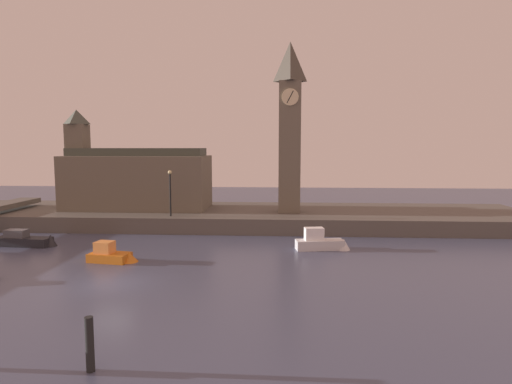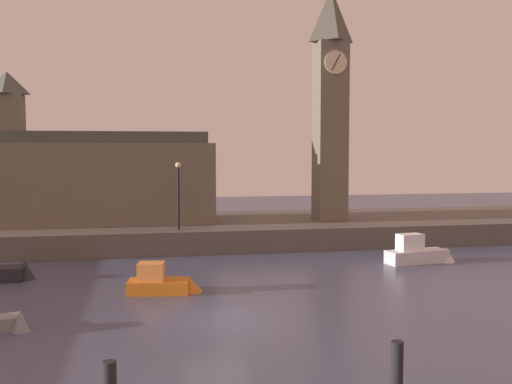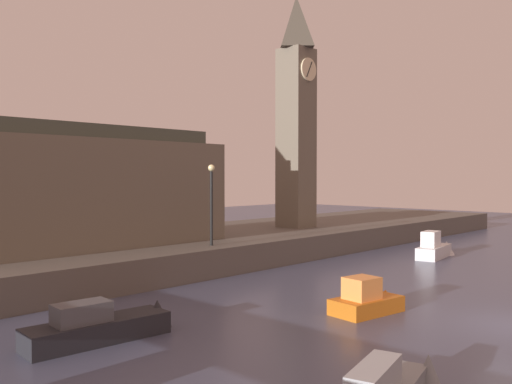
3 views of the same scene
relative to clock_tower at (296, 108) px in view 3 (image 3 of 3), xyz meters
The scene contains 7 objects.
far_embankment 14.38m from the clock_tower, behind, with size 70.00×12.00×1.50m, color #5B544C.
clock_tower is the anchor object (origin of this frame).
parliament_hall 17.33m from the clock_tower, behind, with size 14.87×6.24×10.40m.
streetlamp 13.12m from the clock_tower, 163.47° to the right, with size 0.36×0.36×4.33m.
boat_barge_dark 25.30m from the clock_tower, 155.46° to the right, with size 5.25×1.68×1.52m.
boat_patrol_orange 21.08m from the clock_tower, 131.98° to the right, with size 3.64×1.86×1.44m.
boat_ferry_white 13.71m from the clock_tower, 75.18° to the right, with size 4.42×1.79×1.77m.
Camera 3 is at (-19.80, -6.30, 5.24)m, focal length 38.18 mm.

